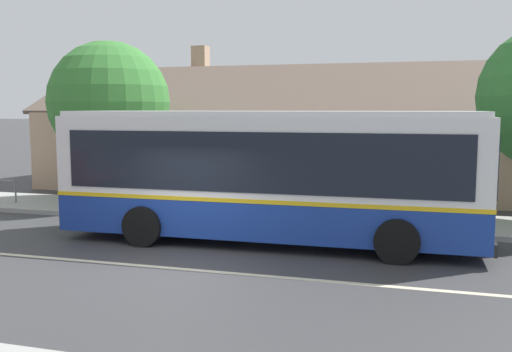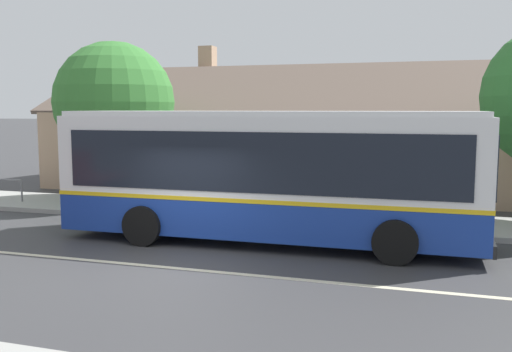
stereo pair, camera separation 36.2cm
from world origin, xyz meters
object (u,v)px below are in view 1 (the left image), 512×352
transit_bus (268,173)px  bike_rack (2,187)px  street_tree_secondary (110,107)px  bench_by_building (105,193)px

transit_bus → bike_rack: size_ratio=9.08×
street_tree_secondary → bike_rack: (-3.42, -1.56, -2.74)m
bench_by_building → bike_rack: 3.88m
transit_bus → bench_by_building: (-6.42, 2.95, -1.20)m
transit_bus → bench_by_building: transit_bus is taller
transit_bus → bench_by_building: bearing=155.3°
street_tree_secondary → transit_bus: bearing=-31.5°
transit_bus → bench_by_building: size_ratio=6.01×
transit_bus → bench_by_building: 7.17m
transit_bus → bike_rack: transit_bus is taller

